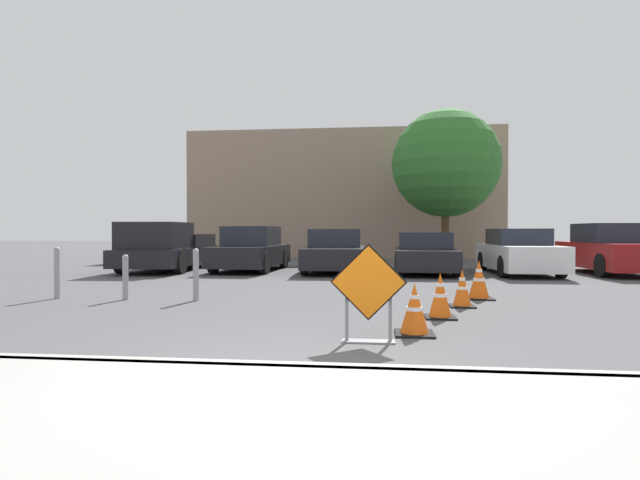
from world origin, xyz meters
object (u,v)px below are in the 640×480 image
bollard_second (125,276)px  traffic_cone_fourth (479,280)px  road_closed_sign (368,292)px  bollard_third (57,271)px  traffic_cone_third (462,289)px  bollard_nearest (196,273)px  parked_car_second (335,252)px  pickup_truck (165,249)px  parked_car_third (425,254)px  parked_car_fourth (518,253)px  traffic_cone_nearest (414,310)px  traffic_cone_second (440,296)px  parked_car_fifth (610,250)px  parked_car_nearest (251,250)px

bollard_second → traffic_cone_fourth: bearing=7.0°
road_closed_sign → bollard_third: road_closed_sign is taller
traffic_cone_third → bollard_nearest: bollard_nearest is taller
traffic_cone_third → parked_car_second: (-2.83, 7.41, 0.33)m
traffic_cone_fourth → pickup_truck: (-9.07, 5.99, 0.36)m
parked_car_second → parked_car_third: size_ratio=1.09×
traffic_cone_fourth → parked_car_fourth: (2.41, 6.01, 0.29)m
traffic_cone_nearest → parked_car_third: (1.07, 9.59, 0.28)m
traffic_cone_second → bollard_third: bollard_third is taller
parked_car_fourth → parked_car_fifth: bearing=-173.3°
parked_car_nearest → parked_car_third: bearing=178.9°
road_closed_sign → parked_car_second: parked_car_second is taller
road_closed_sign → traffic_cone_third: 3.45m
traffic_cone_fourth → parked_car_fifth: size_ratio=0.18×
traffic_cone_fourth → parked_car_fourth: parked_car_fourth is taller
bollard_second → parked_car_fifth: bearing=30.7°
traffic_cone_nearest → bollard_second: 6.02m
traffic_cone_nearest → bollard_nearest: size_ratio=0.66×
parked_car_nearest → bollard_nearest: bearing=98.6°
parked_car_nearest → bollard_second: (-0.68, -7.27, -0.22)m
parked_car_second → parked_car_fourth: (5.75, -0.31, 0.01)m
traffic_cone_fourth → parked_car_fourth: bearing=68.2°
traffic_cone_second → parked_car_fourth: bearing=67.4°
traffic_cone_third → traffic_cone_second: bearing=-114.1°
parked_car_fifth → traffic_cone_second: bearing=53.1°
traffic_cone_third → bollard_nearest: bearing=177.3°
parked_car_fifth → bollard_third: 15.41m
traffic_cone_second → parked_car_nearest: (-5.17, 8.69, 0.35)m
traffic_cone_fourth → parked_car_third: size_ratio=0.18×
traffic_cone_third → parked_car_fourth: bearing=67.7°
pickup_truck → bollard_second: (2.18, -6.83, -0.27)m
road_closed_sign → traffic_cone_nearest: 0.86m
traffic_cone_third → bollard_nearest: 4.97m
parked_car_nearest → parked_car_fifth: (11.49, -0.04, 0.04)m
parked_car_nearest → parked_car_fourth: parked_car_nearest is taller
pickup_truck → traffic_cone_third: bearing=137.8°
parked_car_fourth → bollard_second: (-9.31, -6.86, -0.19)m
traffic_cone_second → traffic_cone_fourth: 2.50m
bollard_nearest → traffic_cone_nearest: bearing=-34.6°
traffic_cone_nearest → traffic_cone_third: size_ratio=1.00×
pickup_truck → bollard_third: (0.75, -6.83, -0.19)m
traffic_cone_third → bollard_second: bearing=177.9°
traffic_cone_nearest → parked_car_second: (-1.81, 9.89, 0.33)m
bollard_third → bollard_second: bearing=0.0°
parked_car_second → parked_car_third: (2.88, -0.30, -0.05)m
traffic_cone_fourth → bollard_second: 6.95m
parked_car_nearest → bollard_third: parked_car_nearest is taller
bollard_nearest → traffic_cone_third: bearing=-2.7°
pickup_truck → bollard_nearest: 7.73m
bollard_second → traffic_cone_second: bearing=-13.7°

